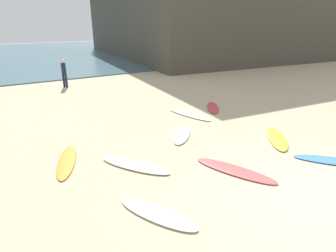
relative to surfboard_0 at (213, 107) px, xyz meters
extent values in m
plane|color=#C6B28E|center=(-2.86, -6.97, -0.04)|extent=(120.00, 120.00, 0.00)
cube|color=#426675|center=(-2.86, 31.06, 0.00)|extent=(120.00, 40.00, 0.08)
cube|color=#474238|center=(17.74, 20.39, 5.65)|extent=(29.77, 30.05, 11.39)
ellipsoid|color=#E5494F|center=(0.00, 0.00, 0.00)|extent=(1.61, 1.93, 0.09)
ellipsoid|color=silver|center=(-5.82, -3.28, 0.00)|extent=(1.70, 2.24, 0.08)
ellipsoid|color=white|center=(-6.38, -5.54, -0.01)|extent=(1.34, 2.02, 0.07)
ellipsoid|color=#E5EDD0|center=(-1.64, -0.30, 0.00)|extent=(0.97, 2.43, 0.08)
ellipsoid|color=white|center=(-3.29, -2.07, 0.00)|extent=(1.73, 1.77, 0.08)
ellipsoid|color=orange|center=(-7.44, -1.95, -0.01)|extent=(1.26, 2.31, 0.06)
ellipsoid|color=yellow|center=(-0.62, -4.21, 0.00)|extent=(1.95, 2.04, 0.09)
ellipsoid|color=#4B90DF|center=(-0.60, -6.26, -0.01)|extent=(1.93, 2.12, 0.07)
ellipsoid|color=#DC5250|center=(-3.56, -5.06, -0.01)|extent=(1.42, 2.46, 0.07)
cylinder|color=#191E33|center=(-4.86, 8.57, 0.38)|extent=(0.14, 0.14, 0.84)
cylinder|color=#191E33|center=(-4.98, 8.73, 0.38)|extent=(0.14, 0.14, 0.84)
cylinder|color=#191E33|center=(-4.92, 8.65, 1.15)|extent=(0.39, 0.39, 0.70)
sphere|color=beige|center=(-4.92, 8.65, 1.61)|extent=(0.23, 0.23, 0.23)
camera|label=1|loc=(-8.91, -9.97, 3.94)|focal=30.10mm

